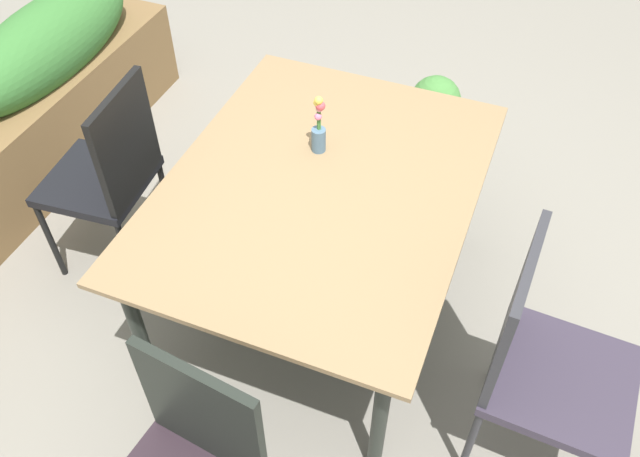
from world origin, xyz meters
name	(u,v)px	position (x,y,z in m)	size (l,w,h in m)	color
ground_plane	(317,307)	(0.00, 0.00, 0.00)	(12.00, 12.00, 0.00)	gray
dining_table	(320,195)	(0.04, 0.00, 0.66)	(1.48, 1.14, 0.72)	#8C704C
chair_near_left	(542,357)	(-0.28, -0.91, 0.54)	(0.49, 0.49, 0.97)	#362E3E
chair_far_side	(110,171)	(-0.04, 0.93, 0.55)	(0.46, 0.46, 0.96)	black
flower_vase	(319,128)	(0.23, 0.08, 0.83)	(0.06, 0.06, 0.25)	slate
potted_plant	(433,113)	(1.29, -0.17, 0.23)	(0.27, 0.27, 0.45)	slate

